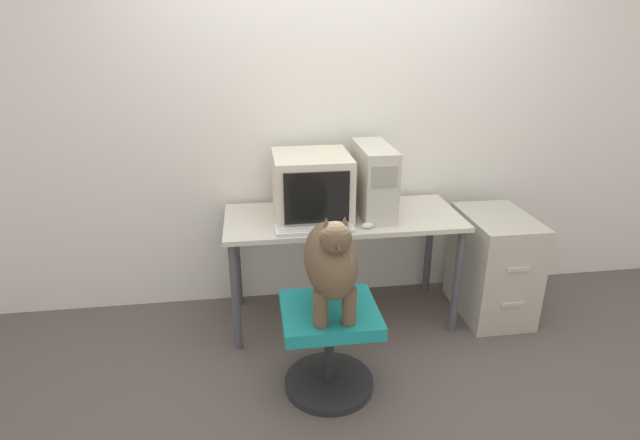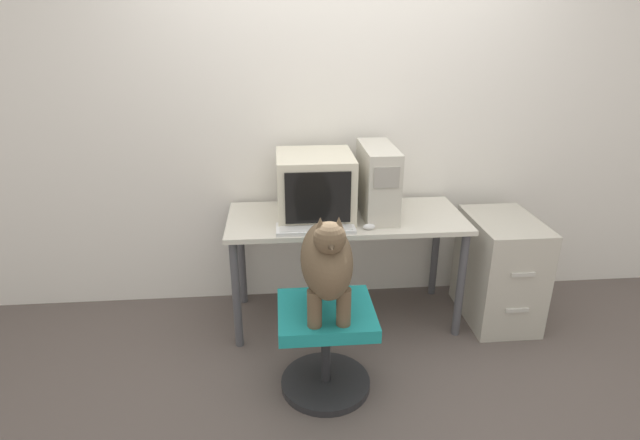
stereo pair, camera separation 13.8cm
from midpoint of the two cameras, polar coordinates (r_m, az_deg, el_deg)
ground_plane at (r=3.19m, az=4.77°, el=-13.93°), size 12.00×12.00×0.00m
wall_back at (r=3.31m, az=3.52°, el=12.05°), size 8.00×0.05×2.60m
desk at (r=3.14m, az=4.22°, el=-1.08°), size 1.46×0.62×0.73m
crt_monitor at (r=3.05m, az=0.72°, el=3.95°), size 0.46×0.47×0.39m
pc_tower at (r=3.09m, az=7.87°, el=4.44°), size 0.19×0.49×0.43m
keyboard at (r=2.88m, az=0.87°, el=-0.97°), size 0.46×0.17×0.03m
computer_mouse at (r=2.91m, az=6.99°, el=-0.78°), size 0.07×0.04×0.04m
office_chair at (r=2.70m, az=2.18°, el=-13.72°), size 0.49×0.48×0.49m
dog at (r=2.42m, az=2.42°, el=-4.59°), size 0.25×0.50×0.56m
filing_cabinet at (r=3.50m, az=20.87°, el=-5.31°), size 0.41×0.61×0.70m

